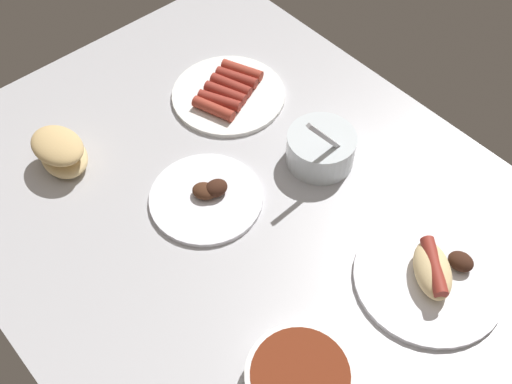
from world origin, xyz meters
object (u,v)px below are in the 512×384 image
object	(u,v)px
bowl_chili	(300,378)
plate_sausages	(228,93)
bread_stack	(61,151)
plate_hotdog_assembled	(431,275)
plate_grilled_meat	(207,197)
bowl_coleslaw	(321,147)

from	to	relation	value
bowl_chili	plate_sausages	bearing A→B (deg)	149.88
plate_sausages	bread_stack	xyz separation A→B (cm)	(-6.70, -35.44, 2.52)
bread_stack	plate_hotdog_assembled	bearing A→B (deg)	27.56
plate_grilled_meat	bread_stack	distance (cm)	29.25
plate_sausages	bread_stack	size ratio (longest dim) A/B	1.87
plate_hotdog_assembled	bread_stack	world-z (taller)	bread_stack
bowl_chili	plate_sausages	distance (cm)	63.08
plate_sausages	plate_hotdog_assembled	bearing A→B (deg)	-2.75
plate_sausages	plate_hotdog_assembled	world-z (taller)	plate_hotdog_assembled
bowl_chili	bread_stack	distance (cm)	61.39
bowl_coleslaw	plate_hotdog_assembled	distance (cm)	31.47
bowl_coleslaw	bread_stack	size ratio (longest dim) A/B	1.25
plate_hotdog_assembled	bread_stack	xyz separation A→B (cm)	(-62.75, -32.75, 2.03)
plate_hotdog_assembled	plate_grilled_meat	bearing A→B (deg)	-155.05
plate_sausages	bowl_coleslaw	world-z (taller)	bowl_coleslaw
plate_grilled_meat	plate_hotdog_assembled	size ratio (longest dim) A/B	0.83
plate_sausages	bread_stack	distance (cm)	36.15
plate_hotdog_assembled	bread_stack	bearing A→B (deg)	-152.44
bowl_chili	plate_sausages	xyz separation A→B (cm)	(-54.56, 31.65, -1.20)
bread_stack	plate_grilled_meat	bearing A→B (deg)	31.30
plate_grilled_meat	plate_sausages	world-z (taller)	plate_grilled_meat
bowl_coleslaw	plate_sausages	bearing A→B (deg)	-175.17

